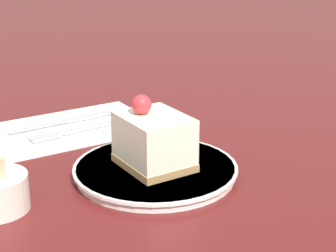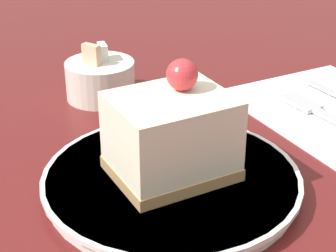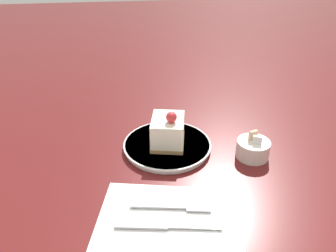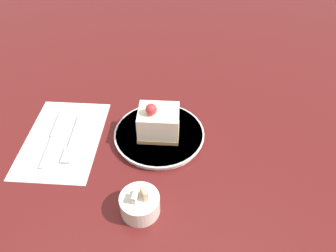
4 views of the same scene
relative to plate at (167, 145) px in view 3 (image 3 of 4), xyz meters
name	(u,v)px [view 3 (image 3 of 4)]	position (x,y,z in m)	size (l,w,h in m)	color
ground_plane	(174,151)	(0.02, 0.01, -0.01)	(4.00, 4.00, 0.00)	#5B1919
plate	(167,145)	(0.00, 0.00, 0.00)	(0.21, 0.21, 0.01)	silver
cake_slice	(168,131)	(0.00, 0.00, 0.04)	(0.11, 0.09, 0.09)	#AD8451
napkin	(169,217)	(0.22, -0.03, -0.01)	(0.22, 0.29, 0.00)	white
fork	(178,207)	(0.20, -0.01, 0.00)	(0.04, 0.15, 0.00)	#B2B2B7
knife	(158,226)	(0.24, -0.05, 0.00)	(0.04, 0.19, 0.00)	#B2B2B7
sugar_bowl	(253,149)	(0.06, 0.19, 0.01)	(0.08, 0.08, 0.06)	silver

